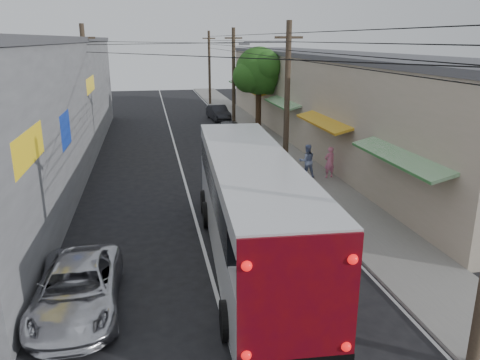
# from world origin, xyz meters

# --- Properties ---
(ground) EXTENTS (120.00, 120.00, 0.00)m
(ground) POSITION_xyz_m (0.00, 0.00, 0.00)
(ground) COLOR black
(ground) RESTS_ON ground
(sidewalk) EXTENTS (3.00, 80.00, 0.12)m
(sidewalk) POSITION_xyz_m (6.50, 20.00, 0.06)
(sidewalk) COLOR slate
(sidewalk) RESTS_ON ground
(building_right) EXTENTS (7.09, 40.00, 6.25)m
(building_right) POSITION_xyz_m (10.99, 22.00, 3.15)
(building_right) COLOR #B2A18D
(building_right) RESTS_ON ground
(building_left) EXTENTS (7.20, 36.00, 7.25)m
(building_left) POSITION_xyz_m (-8.50, 18.00, 3.65)
(building_left) COLOR gray
(building_left) RESTS_ON ground
(utility_poles) EXTENTS (11.80, 45.28, 8.00)m
(utility_poles) POSITION_xyz_m (3.13, 20.33, 4.13)
(utility_poles) COLOR #473828
(utility_poles) RESTS_ON ground
(street_tree) EXTENTS (4.40, 4.00, 6.60)m
(street_tree) POSITION_xyz_m (6.87, 26.02, 4.67)
(street_tree) COLOR #3F2B19
(street_tree) RESTS_ON ground
(coach_bus) EXTENTS (3.41, 12.45, 3.55)m
(coach_bus) POSITION_xyz_m (1.47, 4.41, 1.84)
(coach_bus) COLOR silver
(coach_bus) RESTS_ON ground
(jeepney) EXTENTS (2.26, 4.82, 1.33)m
(jeepney) POSITION_xyz_m (-3.80, 2.14, 0.67)
(jeepney) COLOR silver
(jeepney) RESTS_ON ground
(parked_suv) EXTENTS (2.52, 5.10, 1.43)m
(parked_suv) POSITION_xyz_m (4.60, 14.38, 0.71)
(parked_suv) COLOR #9F9FA7
(parked_suv) RESTS_ON ground
(parked_car_mid) EXTENTS (2.15, 4.71, 1.57)m
(parked_car_mid) POSITION_xyz_m (3.92, 22.42, 0.78)
(parked_car_mid) COLOR #26272C
(parked_car_mid) RESTS_ON ground
(parked_car_far) EXTENTS (1.88, 4.18, 1.33)m
(parked_car_far) POSITION_xyz_m (4.60, 32.63, 0.67)
(parked_car_far) COLOR black
(parked_car_far) RESTS_ON ground
(pedestrian_near) EXTENTS (0.67, 0.51, 1.65)m
(pedestrian_near) POSITION_xyz_m (7.51, 12.65, 0.94)
(pedestrian_near) COLOR pink
(pedestrian_near) RESTS_ON sidewalk
(pedestrian_far) EXTENTS (0.88, 0.70, 1.75)m
(pedestrian_far) POSITION_xyz_m (6.37, 12.94, 1.00)
(pedestrian_far) COLOR #8D9DCD
(pedestrian_far) RESTS_ON sidewalk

